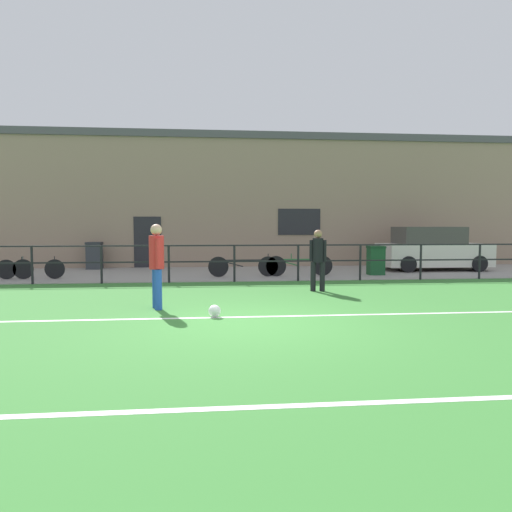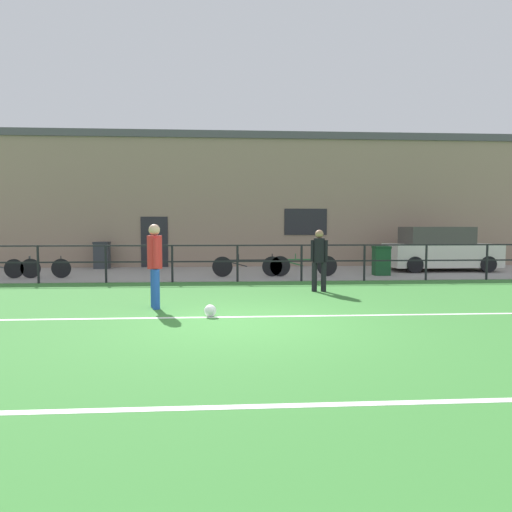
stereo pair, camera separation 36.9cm
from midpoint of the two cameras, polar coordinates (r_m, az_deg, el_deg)
The scene contains 15 objects.
ground at distance 8.27m, azimuth -1.88°, elevation -8.48°, with size 60.00×44.00×0.04m, color #387A33.
field_line_touchline at distance 8.79m, azimuth -2.11°, elevation -7.60°, with size 36.00×0.11×0.00m, color white.
field_line_hash at distance 4.64m, azimuth 1.32°, elevation -18.22°, with size 36.00×0.11×0.00m, color white.
pavement_strip at distance 16.66m, azimuth -3.78°, elevation -2.14°, with size 48.00×5.00×0.02m, color gray.
perimeter_fence at distance 14.11m, azimuth -3.47°, elevation -0.22°, with size 36.07×0.07×1.15m.
clubhouse_facade at distance 20.30m, azimuth -4.15°, elevation 6.89°, with size 28.00×2.56×5.63m.
player_goalkeeper at distance 12.15m, azimuth 6.87°, elevation -0.05°, with size 0.44×0.29×1.63m.
player_striker at distance 9.77m, azimuth -13.35°, elevation -0.60°, with size 0.31×0.47×1.77m.
soccer_ball_match at distance 8.81m, azimuth -6.40°, elevation -6.83°, with size 0.23×0.23×0.23m, color white.
parked_car_red at distance 18.86m, azimuth 20.56°, elevation 0.74°, with size 4.05×1.87×1.67m.
bicycle_parked_1 at distance 15.58m, azimuth 4.74°, elevation -1.20°, with size 2.29×0.04×0.78m.
bicycle_parked_2 at distance 16.45m, azimuth -26.90°, elevation -1.43°, with size 2.13×0.04×0.73m.
bicycle_parked_3 at distance 15.35m, azimuth -2.30°, elevation -1.28°, with size 2.36×0.04×0.77m.
trash_bin_0 at distance 16.42m, azimuth 14.10°, elevation -0.51°, with size 0.56×0.48×1.01m.
trash_bin_1 at distance 19.17m, azimuth -20.04°, elevation 0.07°, with size 0.60×0.51×1.07m.
Camera 1 is at (-0.70, -8.05, 1.75)m, focal length 32.06 mm.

